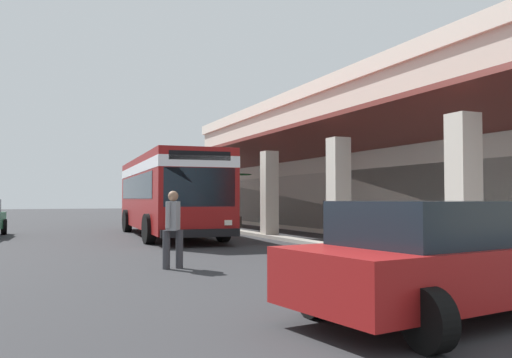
% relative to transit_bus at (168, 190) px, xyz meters
% --- Properties ---
extents(ground, '(120.00, 120.00, 0.00)m').
position_rel_transit_bus_xyz_m(ground, '(-0.94, 8.04, -1.85)').
color(ground, '#2D2D30').
extents(curb_strip, '(36.17, 0.50, 0.12)m').
position_rel_transit_bus_xyz_m(curb_strip, '(-0.12, 3.33, -1.79)').
color(curb_strip, '#9E998E').
rests_on(curb_strip, ground).
extents(plaza_building, '(30.44, 16.70, 6.67)m').
position_rel_transit_bus_xyz_m(plaza_building, '(-0.12, 12.95, 1.48)').
color(plaza_building, beige).
rests_on(plaza_building, ground).
extents(transit_bus, '(11.34, 3.27, 3.34)m').
position_rel_transit_bus_xyz_m(transit_bus, '(0.00, 0.00, 0.00)').
color(transit_bus, maroon).
rests_on(transit_bus, ground).
extents(parked_sedan_red, '(2.86, 4.62, 1.47)m').
position_rel_transit_bus_xyz_m(parked_sedan_red, '(15.96, -0.28, -1.10)').
color(parked_sedan_red, maroon).
rests_on(parked_sedan_red, ground).
extents(pedestrian, '(0.57, 0.46, 1.66)m').
position_rel_transit_bus_xyz_m(pedestrian, '(9.97, -2.30, -0.92)').
color(pedestrian, '#38383D').
rests_on(pedestrian, ground).
extents(potted_palm, '(1.90, 1.82, 2.85)m').
position_rel_transit_bus_xyz_m(potted_palm, '(-5.02, 4.66, -1.08)').
color(potted_palm, '#4C4742').
rests_on(potted_palm, ground).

